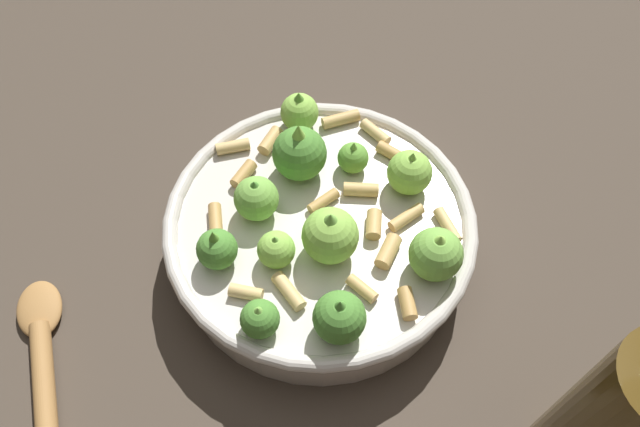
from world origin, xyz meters
TOP-DOWN VIEW (x-y plane):
  - ground_plane at (0.00, 0.00)m, footprint 2.40×2.40m
  - cooking_pan at (0.00, -0.00)m, footprint 0.25×0.25m
  - olive_oil_bottle at (0.20, -0.14)m, footprint 0.06×0.06m
  - wooden_spoon at (-0.18, -0.16)m, footprint 0.12×0.20m

SIDE VIEW (x-z plane):
  - ground_plane at x=0.00m, z-range 0.00..0.00m
  - wooden_spoon at x=-0.18m, z-range 0.00..0.02m
  - cooking_pan at x=0.00m, z-range -0.02..0.09m
  - olive_oil_bottle at x=0.20m, z-range -0.02..0.21m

